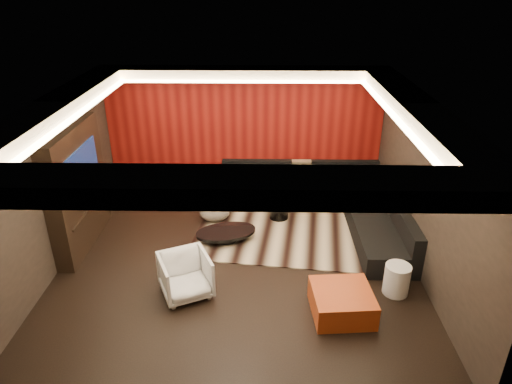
{
  "coord_description": "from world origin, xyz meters",
  "views": [
    {
      "loc": [
        0.43,
        -6.6,
        4.51
      ],
      "look_at": [
        0.3,
        0.6,
        1.05
      ],
      "focal_mm": 32.0,
      "sensor_mm": 36.0,
      "label": 1
    }
  ],
  "objects_px": {
    "coffee_table": "(226,235)",
    "drum_stool": "(279,208)",
    "white_side_table": "(397,279)",
    "armchair": "(186,276)",
    "orange_ottoman": "(342,302)",
    "sectional_sofa": "(326,200)"
  },
  "relations": [
    {
      "from": "orange_ottoman",
      "to": "armchair",
      "type": "height_order",
      "value": "armchair"
    },
    {
      "from": "white_side_table",
      "to": "orange_ottoman",
      "type": "distance_m",
      "value": 1.04
    },
    {
      "from": "drum_stool",
      "to": "white_side_table",
      "type": "bearing_deg",
      "value": -53.36
    },
    {
      "from": "drum_stool",
      "to": "sectional_sofa",
      "type": "distance_m",
      "value": 1.04
    },
    {
      "from": "coffee_table",
      "to": "armchair",
      "type": "height_order",
      "value": "armchair"
    },
    {
      "from": "white_side_table",
      "to": "coffee_table",
      "type": "bearing_deg",
      "value": 151.66
    },
    {
      "from": "coffee_table",
      "to": "drum_stool",
      "type": "xyz_separation_m",
      "value": [
        1.01,
        0.87,
        0.13
      ]
    },
    {
      "from": "armchair",
      "to": "sectional_sofa",
      "type": "distance_m",
      "value": 3.71
    },
    {
      "from": "armchair",
      "to": "sectional_sofa",
      "type": "bearing_deg",
      "value": 23.47
    },
    {
      "from": "drum_stool",
      "to": "armchair",
      "type": "relative_size",
      "value": 0.6
    },
    {
      "from": "drum_stool",
      "to": "armchair",
      "type": "xyz_separation_m",
      "value": [
        -1.5,
        -2.44,
        0.1
      ]
    },
    {
      "from": "sectional_sofa",
      "to": "drum_stool",
      "type": "bearing_deg",
      "value": -162.29
    },
    {
      "from": "drum_stool",
      "to": "coffee_table",
      "type": "bearing_deg",
      "value": -139.28
    },
    {
      "from": "coffee_table",
      "to": "armchair",
      "type": "bearing_deg",
      "value": -107.33
    },
    {
      "from": "drum_stool",
      "to": "white_side_table",
      "type": "relative_size",
      "value": 0.9
    },
    {
      "from": "white_side_table",
      "to": "sectional_sofa",
      "type": "distance_m",
      "value": 2.78
    },
    {
      "from": "orange_ottoman",
      "to": "sectional_sofa",
      "type": "xyz_separation_m",
      "value": [
        0.15,
        3.16,
        0.07
      ]
    },
    {
      "from": "white_side_table",
      "to": "orange_ottoman",
      "type": "bearing_deg",
      "value": -151.78
    },
    {
      "from": "white_side_table",
      "to": "sectional_sofa",
      "type": "height_order",
      "value": "sectional_sofa"
    },
    {
      "from": "drum_stool",
      "to": "orange_ottoman",
      "type": "xyz_separation_m",
      "value": [
        0.84,
        -2.85,
        -0.05
      ]
    },
    {
      "from": "orange_ottoman",
      "to": "sectional_sofa",
      "type": "height_order",
      "value": "sectional_sofa"
    },
    {
      "from": "white_side_table",
      "to": "drum_stool",
      "type": "bearing_deg",
      "value": 126.64
    }
  ]
}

